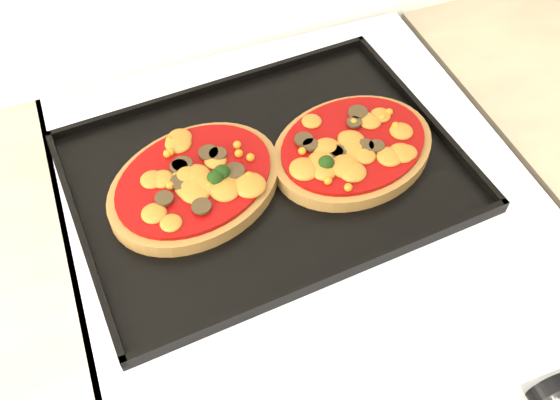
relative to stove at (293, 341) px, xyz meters
name	(u,v)px	position (x,y,z in m)	size (l,w,h in m)	color
stove	(293,341)	(0.00, 0.00, 0.00)	(0.60, 0.60, 0.91)	silver
knob_right	(550,391)	(0.17, -0.33, 0.40)	(0.05, 0.05, 0.02)	black
baking_tray	(266,171)	(-0.03, 0.03, 0.47)	(0.49, 0.36, 0.02)	black
pizza_left	(195,182)	(-0.13, 0.03, 0.48)	(0.23, 0.18, 0.03)	olive
pizza_right	(353,147)	(0.08, 0.02, 0.48)	(0.22, 0.17, 0.03)	olive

